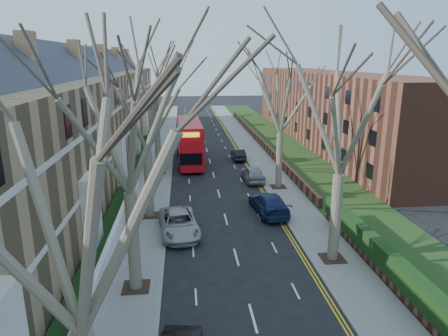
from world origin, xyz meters
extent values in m
cube|color=slate|center=(-6.00, 39.00, 0.06)|extent=(3.00, 102.00, 0.12)
cube|color=slate|center=(6.00, 39.00, 0.06)|extent=(3.00, 102.00, 0.12)
cube|color=#9A7D4E|center=(-13.80, 31.00, 5.00)|extent=(9.00, 78.00, 10.00)
cube|color=#2F3139|center=(-13.80, 31.00, 11.00)|extent=(4.67, 78.00, 4.67)
cube|color=silver|center=(-9.35, 31.00, 3.50)|extent=(0.12, 78.00, 0.35)
cube|color=silver|center=(-9.35, 31.00, 7.00)|extent=(0.12, 78.00, 0.35)
cube|color=brown|center=(17.50, 43.00, 5.00)|extent=(8.00, 54.00, 10.00)
cube|color=brown|center=(7.70, 43.00, 0.57)|extent=(0.35, 54.00, 0.90)
cube|color=brown|center=(7.70, 2.00, 0.42)|extent=(0.40, 24.00, 0.60)
cube|color=black|center=(7.70, 2.00, 1.32)|extent=(0.70, 24.00, 1.20)
cube|color=white|center=(-7.65, 31.00, 0.62)|extent=(0.30, 78.00, 1.00)
cube|color=#1E3B15|center=(10.50, 39.00, 0.15)|extent=(6.00, 102.00, 0.06)
cylinder|color=#68614A|center=(-5.70, 6.00, 2.75)|extent=(0.64, 0.64, 5.25)
cube|color=#2D2116|center=(-5.70, 6.00, 0.14)|extent=(1.40, 1.40, 0.05)
cylinder|color=#68614A|center=(-5.70, 16.00, 2.66)|extent=(0.64, 0.64, 5.07)
cube|color=#2D2116|center=(-5.70, 16.00, 0.14)|extent=(1.40, 1.40, 0.05)
cylinder|color=#68614A|center=(-5.70, 28.00, 2.75)|extent=(0.60, 0.60, 5.25)
cube|color=#2D2116|center=(-5.70, 28.00, 0.14)|extent=(1.40, 1.40, 0.05)
cylinder|color=#68614A|center=(5.70, 8.00, 2.75)|extent=(0.64, 0.64, 5.25)
cube|color=#2D2116|center=(5.70, 8.00, 0.14)|extent=(1.40, 1.40, 0.05)
cylinder|color=#68614A|center=(5.70, 22.00, 2.66)|extent=(0.60, 0.60, 5.07)
cube|color=#2D2116|center=(5.70, 22.00, 0.14)|extent=(1.40, 1.40, 0.05)
cube|color=red|center=(-2.33, 32.48, 1.49)|extent=(2.88, 11.44, 2.28)
cube|color=red|center=(-2.33, 32.48, 3.66)|extent=(2.86, 10.87, 2.07)
cube|color=black|center=(-2.33, 32.48, 1.95)|extent=(2.88, 10.53, 0.93)
cube|color=black|center=(-2.33, 32.48, 3.76)|extent=(2.87, 10.30, 0.93)
imported|color=#A0A1A6|center=(-3.49, 12.78, 0.76)|extent=(3.14, 5.73, 1.52)
imported|color=#16244D|center=(3.49, 15.96, 0.80)|extent=(2.64, 5.64, 1.59)
imported|color=gray|center=(3.70, 24.47, 0.77)|extent=(1.99, 4.57, 1.53)
imported|color=black|center=(3.46, 33.29, 0.65)|extent=(1.47, 3.98, 1.30)
camera|label=1|loc=(-3.00, -12.92, 11.70)|focal=32.00mm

